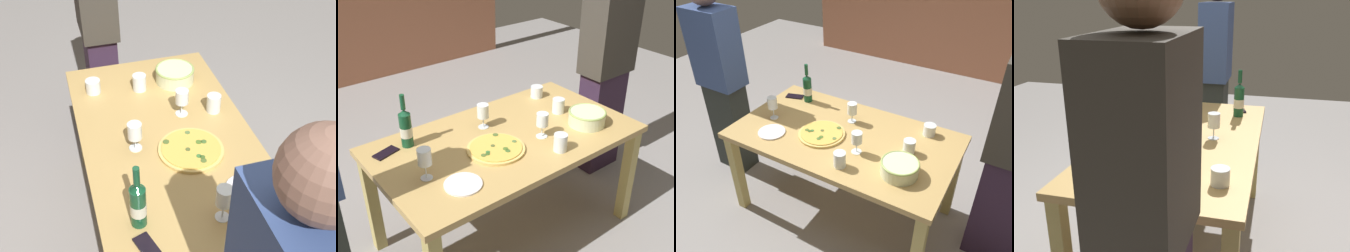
% 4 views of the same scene
% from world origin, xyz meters
% --- Properties ---
extents(ground_plane, '(8.00, 8.00, 0.00)m').
position_xyz_m(ground_plane, '(0.00, 0.00, 0.00)').
color(ground_plane, gray).
extents(dining_table, '(1.60, 0.90, 0.75)m').
position_xyz_m(dining_table, '(0.00, 0.00, 0.66)').
color(dining_table, tan).
rests_on(dining_table, ground).
extents(pizza, '(0.34, 0.34, 0.02)m').
position_xyz_m(pizza, '(-0.14, -0.08, 0.76)').
color(pizza, '#E2BA65').
rests_on(pizza, dining_table).
extents(serving_bowl, '(0.24, 0.24, 0.09)m').
position_xyz_m(serving_bowl, '(0.51, -0.19, 0.80)').
color(serving_bowl, beige).
rests_on(serving_bowl, dining_table).
extents(wine_bottle, '(0.07, 0.07, 0.33)m').
position_xyz_m(wine_bottle, '(-0.51, 0.28, 0.87)').
color(wine_bottle, '#14482A').
rests_on(wine_bottle, dining_table).
extents(wine_glass_near_pizza, '(0.07, 0.07, 0.16)m').
position_xyz_m(wine_glass_near_pizza, '(-0.04, 0.18, 0.85)').
color(wine_glass_near_pizza, white).
rests_on(wine_glass_near_pizza, dining_table).
extents(wine_glass_by_bottle, '(0.07, 0.07, 0.18)m').
position_xyz_m(wine_glass_by_bottle, '(-0.58, -0.08, 0.87)').
color(wine_glass_by_bottle, white).
rests_on(wine_glass_by_bottle, dining_table).
extents(wine_glass_far_left, '(0.07, 0.07, 0.16)m').
position_xyz_m(wine_glass_far_left, '(0.17, -0.13, 0.86)').
color(wine_glass_far_left, white).
rests_on(wine_glass_far_left, dining_table).
extents(cup_amber, '(0.08, 0.08, 0.10)m').
position_xyz_m(cup_amber, '(0.15, -0.31, 0.80)').
color(cup_amber, white).
rests_on(cup_amber, dining_table).
extents(cup_ceramic, '(0.09, 0.09, 0.08)m').
position_xyz_m(cup_ceramic, '(0.53, 0.31, 0.79)').
color(cup_ceramic, white).
rests_on(cup_ceramic, dining_table).
extents(cup_spare, '(0.08, 0.08, 0.10)m').
position_xyz_m(cup_spare, '(0.48, 0.04, 0.80)').
color(cup_spare, white).
rests_on(cup_spare, dining_table).
extents(side_plate, '(0.20, 0.20, 0.01)m').
position_xyz_m(side_plate, '(-0.47, -0.24, 0.76)').
color(side_plate, white).
rests_on(side_plate, dining_table).
extents(cell_phone, '(0.16, 0.11, 0.01)m').
position_xyz_m(cell_phone, '(-0.65, 0.27, 0.76)').
color(cell_phone, black).
rests_on(cell_phone, dining_table).
extents(person_host, '(0.40, 0.24, 1.71)m').
position_xyz_m(person_host, '(1.12, 0.18, 0.87)').
color(person_host, '#311F35').
rests_on(person_host, ground).
extents(person_guest_left, '(0.38, 0.24, 1.73)m').
position_xyz_m(person_guest_left, '(-1.19, -0.01, 0.89)').
color(person_guest_left, '#282D2A').
rests_on(person_guest_left, ground).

